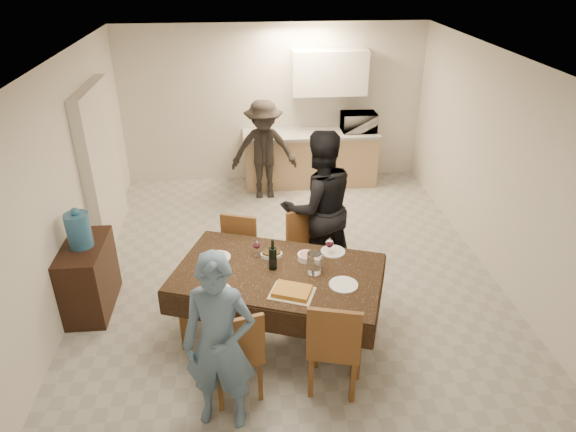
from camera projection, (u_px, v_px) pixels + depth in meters
The scene contains 33 objects.
floor at pixel (290, 271), 6.48m from camera, with size 5.00×6.00×0.02m, color #AAAAA5.
ceiling at pixel (290, 61), 5.26m from camera, with size 5.00×6.00×0.02m, color white.
wall_back at pixel (273, 105), 8.51m from camera, with size 5.00×0.02×2.60m, color silver.
wall_front at pixel (334, 367), 3.24m from camera, with size 5.00×0.02×2.60m, color silver.
wall_left at pixel (65, 185), 5.67m from camera, with size 0.02×6.00×2.60m, color silver.
wall_right at pixel (500, 169), 6.07m from camera, with size 0.02×6.00×2.60m, color silver.
stub_partition at pixel (102, 165), 6.85m from camera, with size 0.15×1.40×2.10m, color silver.
kitchen_base_cabinet at pixel (310, 160), 8.69m from camera, with size 2.20×0.60×0.86m, color tan.
kitchen_worktop at pixel (311, 134), 8.47m from camera, with size 2.24×0.64×0.05m, color #9B9B97.
upper_cabinet at pixel (330, 73), 8.17m from camera, with size 1.20×0.34×0.70m, color white.
dining_table at pixel (278, 274), 5.11m from camera, with size 2.30×1.78×0.79m.
chair_near_left at pixel (233, 347), 4.40m from camera, with size 0.54×0.55×0.53m.
chair_near_right at pixel (337, 339), 4.46m from camera, with size 0.56×0.57×0.55m.
chair_far_left at pixel (234, 256), 5.74m from camera, with size 0.54×0.55×0.51m.
chair_far_right at pixel (314, 250), 5.79m from camera, with size 0.61×0.63×0.54m.
console at pixel (89, 277), 5.67m from camera, with size 0.44×0.88×0.81m, color black.
water_jug at pixel (79, 230), 5.39m from camera, with size 0.25×0.25×0.38m, color teal.
wine_bottle at pixel (273, 255), 5.05m from camera, with size 0.08×0.08×0.33m, color black, non-canonical shape.
water_pitcher at pixel (314, 263), 5.02m from camera, with size 0.14×0.14×0.22m, color white.
savoury_tart at pixel (292, 291), 4.75m from camera, with size 0.40×0.30×0.05m, color gold.
salad_bowl at pixel (306, 257), 5.26m from camera, with size 0.18×0.18×0.07m, color white.
mushroom_dish at pixel (271, 255), 5.32m from camera, with size 0.21×0.21×0.04m, color white.
wine_glass_a at pixel (221, 280), 4.78m from camera, with size 0.09×0.09×0.19m, color white, non-canonical shape.
wine_glass_b at pixel (329, 247), 5.31m from camera, with size 0.09×0.09×0.19m, color white, non-canonical shape.
wine_glass_c at pixel (257, 248), 5.29m from camera, with size 0.08×0.08×0.18m, color white, non-canonical shape.
plate_near_left at pixel (216, 292), 4.77m from camera, with size 0.29×0.29×0.02m, color white.
plate_near_right at pixel (344, 285), 4.87m from camera, with size 0.28×0.28×0.02m, color white.
plate_far_left at pixel (218, 257), 5.30m from camera, with size 0.25×0.25×0.01m, color white.
plate_far_right at pixel (333, 252), 5.40m from camera, with size 0.26×0.26×0.01m, color white.
microwave at pixel (359, 122), 8.45m from camera, with size 0.56×0.38×0.31m, color white.
person_near at pixel (219, 344), 4.11m from camera, with size 0.60×0.40×1.65m, color slate.
person_far at pixel (318, 207), 5.99m from camera, with size 0.92×0.71×1.88m, color black.
person_kitchen at pixel (264, 150), 8.06m from camera, with size 1.03×0.59×1.59m, color black.
Camera 1 is at (-0.51, -5.37, 3.66)m, focal length 32.00 mm.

